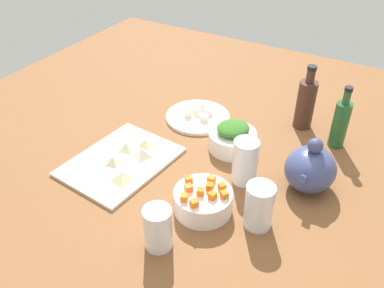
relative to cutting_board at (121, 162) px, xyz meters
The scene contains 33 objects.
tabletop 21.78cm from the cutting_board, 127.47° to the left, with size 190.00×190.00×3.00cm, color brown.
cutting_board is the anchor object (origin of this frame).
plate_tofu 34.46cm from the cutting_board, 167.05° to the left, with size 22.29×22.29×1.20cm, color white.
bowl_greens 35.02cm from the cutting_board, 132.55° to the left, with size 14.97×14.97×5.93cm, color white.
bowl_carrots 31.38cm from the cutting_board, 81.20° to the left, with size 15.24×15.24×5.97cm, color white.
teapot 55.08cm from the cutting_board, 108.98° to the left, with size 16.53×13.82×16.13cm.
bottle_0 63.02cm from the cutting_board, 139.12° to the left, with size 6.03×6.03×22.26cm.
bottle_1 68.46cm from the cutting_board, 127.94° to the left, with size 4.93×4.93×20.72cm.
drinking_glass_0 45.57cm from the cutting_board, 87.02° to the left, with size 7.19×7.19×12.21cm, color white.
drinking_glass_1 34.63cm from the cutting_board, 53.46° to the left, with size 6.75×6.75×11.35cm, color white.
drinking_glass_2 37.57cm from the cutting_board, 108.07° to the left, with size 7.09×7.09×13.29cm, color white.
carrot_cube_0 28.77cm from the cutting_board, 77.46° to the left, with size 1.80×1.80×1.80cm, color orange.
carrot_cube_1 37.12cm from the cutting_board, 84.17° to the left, with size 1.80×1.80×1.80cm, color orange.
carrot_cube_2 31.47cm from the cutting_board, 89.64° to the left, with size 1.80×1.80×1.80cm, color orange.
carrot_cube_3 26.79cm from the cutting_board, 82.63° to the left, with size 1.80×1.80×1.80cm, color orange.
carrot_cube_4 34.94cm from the cutting_board, 80.84° to the left, with size 1.80×1.80×1.80cm, color orange.
carrot_cube_5 32.51cm from the cutting_board, 84.71° to the left, with size 1.80×1.80×1.80cm, color orange.
carrot_cube_6 33.52cm from the cutting_board, 72.06° to the left, with size 1.80×1.80×1.80cm, color orange.
carrot_cube_7 31.80cm from the cutting_board, 79.25° to the left, with size 1.80×1.80×1.80cm, color orange.
carrot_cube_8 30.46cm from the cutting_board, 71.04° to the left, with size 1.80×1.80×1.80cm, color orange.
carrot_cube_9 35.12cm from the cutting_board, 87.80° to the left, with size 1.80×1.80×1.80cm, color orange.
chopped_greens_mound 35.63cm from the cutting_board, 132.55° to the left, with size 10.39×9.60×3.22cm, color #346C24.
tofu_cube_0 37.13cm from the cutting_board, 163.08° to the left, with size 2.20×2.20×2.20cm, color silver.
tofu_cube_1 33.74cm from the cutting_board, 160.47° to the left, with size 2.20×2.20×2.20cm, color silver.
tofu_cube_2 35.11cm from the cutting_board, 167.76° to the left, with size 2.20×2.20×2.20cm, color white.
tofu_cube_3 31.69cm from the cutting_board, behind, with size 2.20×2.20×2.20cm, color #F8DFD1.
tofu_cube_4 35.13cm from the cutting_board, behind, with size 2.20×2.20×2.20cm, color white.
tofu_cube_5 38.56cm from the cutting_board, behind, with size 2.20×2.20×2.20cm, color white.
dumpling_0 9.37cm from the cutting_board, 41.52° to the left, with size 5.68×5.53×2.74cm, color beige.
dumpling_1 10.29cm from the cutting_board, 166.47° to the left, with size 4.33×3.69×2.42cm, color beige.
dumpling_2 6.82cm from the cutting_board, 135.90° to the left, with size 5.32×4.90×2.85cm, color beige.
dumpling_3 3.05cm from the cutting_board, 18.11° to the right, with size 4.08×4.06×2.46cm, color beige.
dumpling_4 5.77cm from the cutting_board, 162.09° to the right, with size 4.65×4.52×2.63cm, color beige.
Camera 1 is at (85.94, 49.77, 79.56)cm, focal length 38.14 mm.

